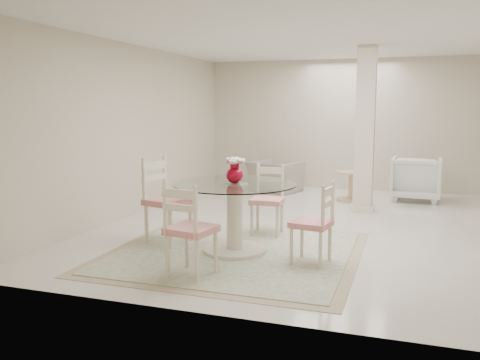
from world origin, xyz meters
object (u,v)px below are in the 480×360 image
(dining_table, at_px, (235,218))
(armchair_white, at_px, (416,179))
(dining_chair_east, at_px, (317,217))
(dining_chair_south, at_px, (187,223))
(recliner_taupe, at_px, (275,176))
(red_vase, at_px, (235,170))
(dining_chair_west, at_px, (163,194))
(column, at_px, (365,130))
(dining_chair_north, at_px, (268,194))
(side_table, at_px, (350,187))

(dining_table, height_order, armchair_white, dining_table)
(dining_chair_east, bearing_deg, dining_chair_south, -44.56)
(recliner_taupe, bearing_deg, red_vase, 116.34)
(dining_chair_east, xyz_separation_m, recliner_taupe, (-1.66, 4.58, -0.22))
(red_vase, relative_size, dining_chair_east, 0.31)
(dining_chair_west, relative_size, dining_chair_south, 1.11)
(red_vase, xyz_separation_m, dining_chair_east, (1.00, -0.15, -0.47))
(dining_table, distance_m, dining_chair_south, 1.03)
(dining_chair_east, distance_m, recliner_taupe, 4.88)
(column, distance_m, dining_chair_north, 2.41)
(dining_chair_south, height_order, side_table, dining_chair_south)
(red_vase, bearing_deg, dining_chair_north, 82.55)
(recliner_taupe, bearing_deg, dining_chair_east, 127.80)
(dining_chair_west, height_order, dining_chair_south, dining_chair_west)
(column, xyz_separation_m, dining_chair_west, (-2.24, -2.85, -0.72))
(dining_chair_north, bearing_deg, column, 58.13)
(dining_chair_south, xyz_separation_m, armchair_white, (2.22, 5.32, -0.17))
(dining_table, relative_size, armchair_white, 1.62)
(dining_chair_west, bearing_deg, dining_table, -84.94)
(red_vase, distance_m, dining_chair_east, 1.11)
(dining_chair_east, xyz_separation_m, dining_chair_west, (-2.02, 0.31, 0.10))
(side_table, bearing_deg, red_vase, -103.37)
(column, bearing_deg, dining_chair_west, -128.13)
(column, distance_m, dining_table, 3.38)
(column, bearing_deg, red_vase, -112.03)
(dining_chair_north, height_order, recliner_taupe, dining_chair_north)
(red_vase, xyz_separation_m, recliner_taupe, (-0.66, 4.43, -0.69))
(dining_chair_north, distance_m, armchair_white, 3.83)
(column, height_order, red_vase, column)
(red_vase, height_order, recliner_taupe, red_vase)
(dining_chair_east, relative_size, side_table, 1.86)
(red_vase, height_order, dining_chair_west, dining_chair_west)
(red_vase, relative_size, recliner_taupe, 0.32)
(dining_chair_south, xyz_separation_m, recliner_taupe, (-0.50, 5.44, -0.26))
(dining_table, distance_m, side_table, 3.99)
(dining_chair_east, bearing_deg, dining_chair_north, -134.31)
(dining_chair_west, distance_m, recliner_taupe, 4.30)
(armchair_white, xyz_separation_m, side_table, (-1.15, -0.43, -0.16))
(dining_chair_east, relative_size, recliner_taupe, 1.06)
(armchair_white, bearing_deg, dining_chair_west, 56.46)
(dining_chair_north, height_order, dining_chair_west, dining_chair_west)
(dining_table, xyz_separation_m, dining_chair_north, (0.14, 1.01, 0.13))
(recliner_taupe, bearing_deg, column, 160.78)
(dining_table, relative_size, recliner_taupe, 1.52)
(dining_chair_west, distance_m, armchair_white, 5.18)
(red_vase, xyz_separation_m, armchair_white, (2.07, 4.31, -0.59))
(dining_chair_south, relative_size, recliner_taupe, 1.14)
(column, distance_m, dining_chair_south, 4.32)
(red_vase, height_order, dining_chair_north, red_vase)
(dining_chair_north, bearing_deg, dining_table, -101.06)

